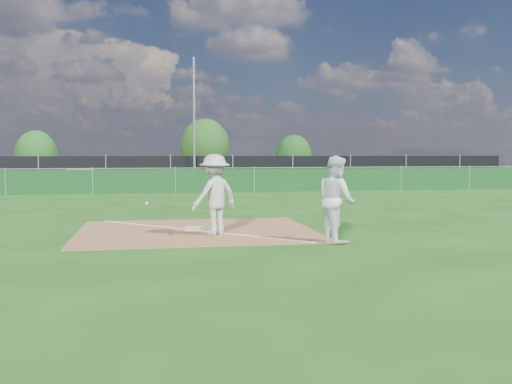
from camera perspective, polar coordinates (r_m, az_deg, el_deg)
The scene contains 17 objects.
ground at distance 23.78m, azimuth -7.58°, elevation -0.96°, with size 90.00×90.00×0.00m, color #1A4E10.
infield_dirt at distance 14.84m, azimuth -5.97°, elevation -3.89°, with size 6.00×5.00×0.02m, color brown.
foul_line at distance 14.84m, azimuth -5.97°, elevation -3.83°, with size 0.08×7.00×0.01m, color white.
green_fence at distance 28.72m, azimuth -8.06°, elevation 1.08°, with size 44.00×0.05×1.20m, color #0F3916.
dirt_mound at distance 32.43m, azimuth -17.16°, elevation 1.25°, with size 3.38×2.60×1.17m, color olive.
black_fence at distance 36.70m, azimuth -8.54°, elevation 2.17°, with size 46.00×0.04×1.80m, color black.
parking_lot at distance 41.73m, azimuth -8.73°, elevation 1.16°, with size 46.00×9.00×0.01m, color black.
light_pole at distance 36.51m, azimuth -6.20°, elevation 7.05°, with size 0.16×0.16×8.00m, color slate.
first_base at distance 14.91m, azimuth -6.30°, elevation -3.65°, with size 0.40×0.40×0.08m, color silver.
play_at_first at distance 13.96m, azimuth -4.16°, elevation -0.26°, with size 2.41×1.30×1.97m.
runner at distance 13.04m, azimuth 8.03°, elevation -0.70°, with size 0.95×0.74×1.96m, color silver.
car_left at distance 41.60m, azimuth -14.68°, elevation 2.01°, with size 1.60×3.98×1.36m, color #94979B.
car_mid at distance 41.74m, azimuth -8.79°, elevation 2.27°, with size 1.71×4.90×1.61m, color black.
car_right at distance 42.33m, azimuth -3.91°, elevation 2.18°, with size 1.95×4.81×1.39m, color black.
tree_left at distance 48.09m, azimuth -21.13°, elevation 3.60°, with size 3.17×3.17×3.76m.
tree_mid at distance 46.92m, azimuth -5.11°, elevation 4.50°, with size 4.04×4.04×4.79m.
tree_right at distance 47.60m, azimuth 3.80°, elevation 3.70°, with size 2.95×2.95×3.50m.
Camera 1 is at (-1.08, -13.66, 2.04)m, focal length 40.00 mm.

